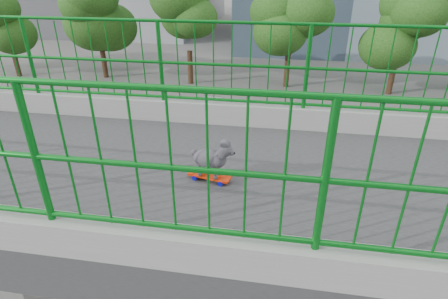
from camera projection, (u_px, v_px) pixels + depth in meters
name	position (u px, v px, depth m)	size (l,w,h in m)	color
road	(206.00, 157.00, 19.07)	(18.00, 90.00, 0.02)	black
footbridge	(13.00, 259.00, 5.28)	(3.00, 24.00, 7.00)	#2D2D2F
street_trees	(252.00, 27.00, 28.20)	(5.30, 60.40, 7.26)	black
skateboard	(210.00, 176.00, 3.85)	(0.24, 0.48, 0.06)	#F22E08
poodle	(211.00, 157.00, 3.73)	(0.27, 0.49, 0.41)	#333136
car_3	(218.00, 126.00, 21.01)	(1.90, 4.67, 1.36)	#A2A2A8
car_4	(217.00, 107.00, 23.93)	(1.55, 3.86, 1.32)	white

